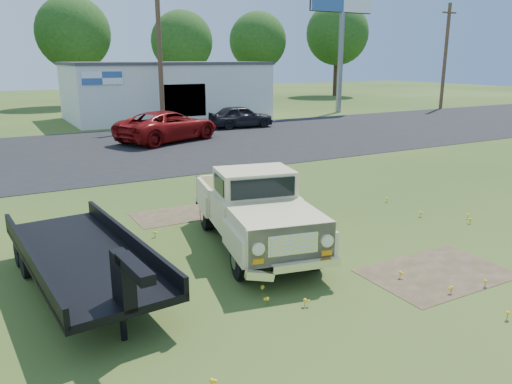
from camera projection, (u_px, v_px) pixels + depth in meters
The scene contains 16 objects.
ground at pixel (298, 241), 12.33m from camera, with size 140.00×140.00×0.00m, color #294516.
asphalt_lot at pixel (132, 149), 25.01m from camera, with size 90.00×14.00×0.02m, color black.
dirt_patch_a at pixel (437, 273), 10.50m from camera, with size 3.00×2.00×0.01m, color #453B25.
dirt_patch_b at pixel (173, 216), 14.36m from camera, with size 2.20×1.60×0.01m, color #453B25.
commercial_building at pixel (166, 90), 37.41m from camera, with size 14.20×8.20×4.15m.
billboard at pixel (342, 5), 39.80m from camera, with size 6.10×0.45×11.05m.
utility_pole_mid at pixel (160, 55), 31.61m from camera, with size 1.60×0.30×9.00m.
utility_pole_east at pixel (445, 56), 43.77m from camera, with size 1.60×0.30×9.00m.
treeline_d at pixel (73, 33), 45.78m from camera, with size 6.72×6.72×10.00m.
treeline_e at pixel (182, 42), 49.36m from camera, with size 6.08×6.08×9.04m.
treeline_f at pixel (258, 41), 56.07m from camera, with size 6.40×6.40×9.52m.
treeline_g at pixel (337, 34), 59.23m from camera, with size 7.36×7.36×10.95m.
vintage_pickup_truck at pixel (255, 209), 11.74m from camera, with size 2.05×5.26×1.91m, color beige, non-canonical shape.
flatbed_trailer at pixel (82, 251), 9.59m from camera, with size 1.94×5.82×1.59m, color black, non-canonical shape.
red_pickup at pixel (168, 126), 27.08m from camera, with size 2.73×5.92×1.65m, color maroon.
dark_sedan at pixel (241, 117), 32.49m from camera, with size 1.69×4.21×1.43m, color black.
Camera 1 is at (-6.53, -9.64, 4.37)m, focal length 35.00 mm.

